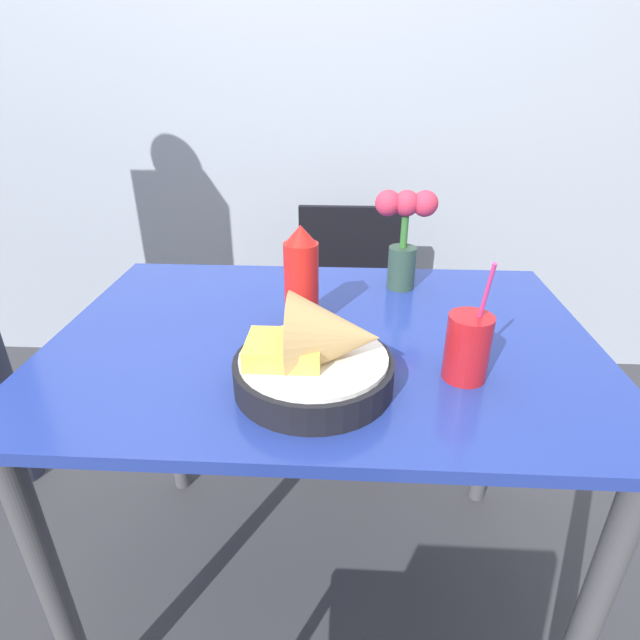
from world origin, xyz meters
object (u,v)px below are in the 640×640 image
ketchup_bottle (301,278)px  drink_cup (467,349)px  food_basket (320,356)px  flower_vase (404,231)px  chair_far_window (350,299)px

ketchup_bottle → drink_cup: bearing=-31.8°
food_basket → flower_vase: bearing=68.5°
chair_far_window → flower_vase: flower_vase is taller
flower_vase → ketchup_bottle: bearing=-136.4°
chair_far_window → food_basket: food_basket is taller
flower_vase → chair_far_window: bearing=101.9°
food_basket → flower_vase: size_ratio=1.13×
ketchup_bottle → food_basket: bearing=-77.6°
food_basket → chair_far_window: bearing=86.6°
food_basket → flower_vase: (0.18, 0.45, 0.09)m
food_basket → ketchup_bottle: ketchup_bottle is taller
chair_far_window → flower_vase: size_ratio=3.37×
chair_far_window → food_basket: bearing=-93.4°
drink_cup → food_basket: bearing=-170.3°
chair_far_window → flower_vase: 0.71m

